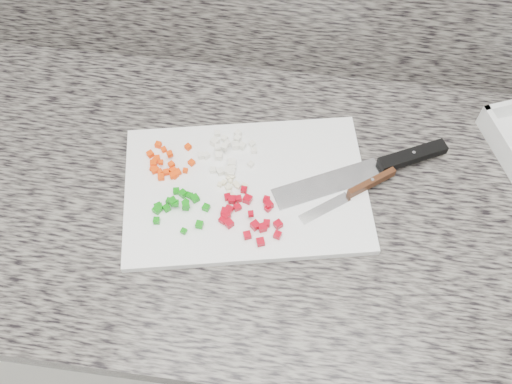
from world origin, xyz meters
The scene contains 10 objects.
cabinet centered at (0.00, 1.44, 0.43)m, with size 3.92×0.62×0.86m, color silver.
countertop centered at (0.00, 1.44, 0.88)m, with size 3.96×0.64×0.04m, color slate.
cutting_board centered at (-0.10, 1.45, 0.91)m, with size 0.41×0.27×0.01m, color white.
carrot_pile centered at (-0.24, 1.47, 0.92)m, with size 0.09×0.08×0.02m.
onion_pile centered at (-0.14, 1.50, 0.92)m, with size 0.10×0.10×0.02m.
green_pepper_pile centered at (-0.21, 1.39, 0.92)m, with size 0.09×0.08×0.02m.
red_pepper_pile centered at (-0.09, 1.39, 0.92)m, with size 0.11×0.11×0.02m.
garlic_pile centered at (-0.12, 1.44, 0.92)m, with size 0.05×0.06×0.01m.
chef_knife centered at (0.13, 1.52, 0.92)m, with size 0.30×0.18×0.02m.
paring_knife centered at (0.09, 1.46, 0.92)m, with size 0.16×0.12×0.02m.
Camera 1 is at (-0.02, 0.94, 1.73)m, focal length 40.00 mm.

